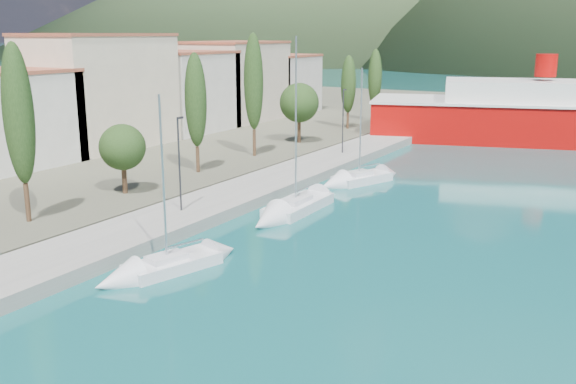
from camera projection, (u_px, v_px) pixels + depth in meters
The scene contains 9 objects.
ground at pixel (563, 97), 124.81m from camera, with size 1400.00×1400.00×0.00m, color #155A5B.
quay at pixel (267, 185), 50.44m from camera, with size 5.00×88.00×0.80m, color gray.
land_strip at pixel (45, 132), 77.49m from camera, with size 70.00×148.00×0.70m, color #565644.
town_buildings at pixel (141, 94), 69.63m from camera, with size 9.20×69.20×11.30m.
tree_row at pixel (241, 103), 57.80m from camera, with size 4.12×62.73×11.35m.
lamp_posts at pixel (184, 160), 41.22m from camera, with size 0.15×47.47×6.06m.
sailboat_near at pixel (144, 273), 32.22m from camera, with size 3.90×7.21×9.93m.
sailboat_mid at pixel (283, 214), 42.68m from camera, with size 2.43×8.87×12.72m.
sailboat_far at pixel (347, 182), 51.92m from camera, with size 4.62×7.26×10.20m.
Camera 1 is at (17.31, -15.49, 11.98)m, focal length 40.00 mm.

